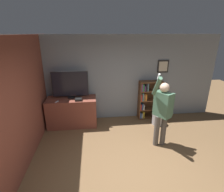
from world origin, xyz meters
TOP-DOWN VIEW (x-y plane):
  - ground_plane at (0.00, 0.00)m, footprint 14.00×14.00m
  - wall_back at (0.01, 2.76)m, footprint 6.50×0.09m
  - wall_side_brick at (-2.28, 1.36)m, footprint 0.06×4.33m
  - tv_ledge at (-1.46, 2.35)m, footprint 1.47×0.65m
  - television at (-1.46, 2.42)m, footprint 1.06×0.22m
  - game_console at (-1.23, 2.19)m, footprint 0.19×0.22m
  - remote_loose at (-1.83, 2.12)m, footprint 0.09×0.14m
  - bookshelf at (1.00, 2.58)m, footprint 0.75×0.28m
  - person at (0.85, 1.04)m, footprint 0.56×0.55m
  - waste_bin at (1.19, 2.08)m, footprint 0.33×0.33m

SIDE VIEW (x-z plane):
  - ground_plane at x=0.00m, z-range 0.00..0.00m
  - waste_bin at x=1.19m, z-range 0.00..0.39m
  - tv_ledge at x=-1.46m, z-range 0.00..0.88m
  - bookshelf at x=1.00m, z-range 0.02..1.30m
  - remote_loose at x=-1.83m, z-range 0.88..0.90m
  - game_console at x=-1.23m, z-range 0.88..0.94m
  - person at x=0.85m, z-range 0.04..1.96m
  - television at x=-1.46m, z-range 0.89..1.70m
  - wall_side_brick at x=-2.28m, z-range 0.00..2.70m
  - wall_back at x=0.01m, z-range 0.00..2.70m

